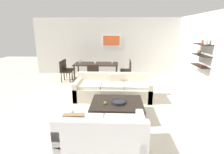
# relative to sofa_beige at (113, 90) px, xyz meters

# --- Properties ---
(ground_plane) EXTENTS (18.00, 18.00, 0.00)m
(ground_plane) POSITION_rel_sofa_beige_xyz_m (0.00, -0.34, -0.29)
(ground_plane) COLOR beige
(back_wall_unit) EXTENTS (8.40, 0.09, 2.70)m
(back_wall_unit) POSITION_rel_sofa_beige_xyz_m (0.30, 3.19, 1.06)
(back_wall_unit) COLOR silver
(back_wall_unit) RESTS_ON ground
(right_wall_shelf_unit) EXTENTS (0.34, 8.20, 2.70)m
(right_wall_shelf_unit) POSITION_rel_sofa_beige_xyz_m (3.03, 0.27, 1.06)
(right_wall_shelf_unit) COLOR silver
(right_wall_shelf_unit) RESTS_ON ground
(sofa_beige) EXTENTS (2.39, 0.90, 0.78)m
(sofa_beige) POSITION_rel_sofa_beige_xyz_m (0.00, 0.00, 0.00)
(sofa_beige) COLOR beige
(sofa_beige) RESTS_ON ground
(loveseat_white) EXTENTS (1.56, 0.90, 0.78)m
(loveseat_white) POSITION_rel_sofa_beige_xyz_m (-0.10, -2.51, 0.00)
(loveseat_white) COLOR white
(loveseat_white) RESTS_ON ground
(coffee_table) EXTENTS (1.30, 1.05, 0.38)m
(coffee_table) POSITION_rel_sofa_beige_xyz_m (0.15, -1.20, -0.10)
(coffee_table) COLOR black
(coffee_table) RESTS_ON ground
(decorative_bowl) EXTENTS (0.37, 0.37, 0.06)m
(decorative_bowl) POSITION_rel_sofa_beige_xyz_m (0.19, -1.25, 0.12)
(decorative_bowl) COLOR black
(decorative_bowl) RESTS_ON coffee_table
(apple_on_coffee_table) EXTENTS (0.07, 0.07, 0.07)m
(apple_on_coffee_table) POSITION_rel_sofa_beige_xyz_m (-0.13, -1.34, 0.13)
(apple_on_coffee_table) COLOR #669E2D
(apple_on_coffee_table) RESTS_ON coffee_table
(dining_table) EXTENTS (1.87, 0.86, 0.75)m
(dining_table) POSITION_rel_sofa_beige_xyz_m (-0.79, 2.04, 0.39)
(dining_table) COLOR black
(dining_table) RESTS_ON ground
(dining_chair_right_far) EXTENTS (0.44, 0.44, 0.88)m
(dining_chair_right_far) POSITION_rel_sofa_beige_xyz_m (0.55, 2.24, 0.21)
(dining_chair_right_far) COLOR black
(dining_chair_right_far) RESTS_ON ground
(dining_chair_left_far) EXTENTS (0.44, 0.44, 0.88)m
(dining_chair_left_far) POSITION_rel_sofa_beige_xyz_m (-2.14, 2.24, 0.21)
(dining_chair_left_far) COLOR black
(dining_chair_left_far) RESTS_ON ground
(dining_chair_left_near) EXTENTS (0.44, 0.44, 0.88)m
(dining_chair_left_near) POSITION_rel_sofa_beige_xyz_m (-2.14, 1.85, 0.21)
(dining_chair_left_near) COLOR black
(dining_chair_left_near) RESTS_ON ground
(dining_chair_foot) EXTENTS (0.44, 0.44, 0.88)m
(dining_chair_foot) POSITION_rel_sofa_beige_xyz_m (-0.79, 1.21, 0.21)
(dining_chair_foot) COLOR black
(dining_chair_foot) RESTS_ON ground
(dining_chair_right_near) EXTENTS (0.44, 0.44, 0.88)m
(dining_chair_right_near) POSITION_rel_sofa_beige_xyz_m (0.55, 1.85, 0.21)
(dining_chair_right_near) COLOR black
(dining_chair_right_near) RESTS_ON ground
(wine_glass_foot) EXTENTS (0.07, 0.07, 0.18)m
(wine_glass_foot) POSITION_rel_sofa_beige_xyz_m (-0.79, 1.67, 0.58)
(wine_glass_foot) COLOR silver
(wine_glass_foot) RESTS_ON dining_table
(wine_glass_right_near) EXTENTS (0.07, 0.07, 0.16)m
(wine_glass_right_near) POSITION_rel_sofa_beige_xyz_m (-0.10, 1.94, 0.57)
(wine_glass_right_near) COLOR silver
(wine_glass_right_near) RESTS_ON dining_table
(wine_glass_left_near) EXTENTS (0.07, 0.07, 0.17)m
(wine_glass_left_near) POSITION_rel_sofa_beige_xyz_m (-1.48, 1.94, 0.57)
(wine_glass_left_near) COLOR silver
(wine_glass_left_near) RESTS_ON dining_table
(wine_glass_right_far) EXTENTS (0.07, 0.07, 0.18)m
(wine_glass_right_far) POSITION_rel_sofa_beige_xyz_m (-0.10, 2.15, 0.58)
(wine_glass_right_far) COLOR silver
(wine_glass_right_far) RESTS_ON dining_table
(wine_glass_left_far) EXTENTS (0.06, 0.06, 0.17)m
(wine_glass_left_far) POSITION_rel_sofa_beige_xyz_m (-1.48, 2.15, 0.57)
(wine_glass_left_far) COLOR silver
(wine_glass_left_far) RESTS_ON dining_table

